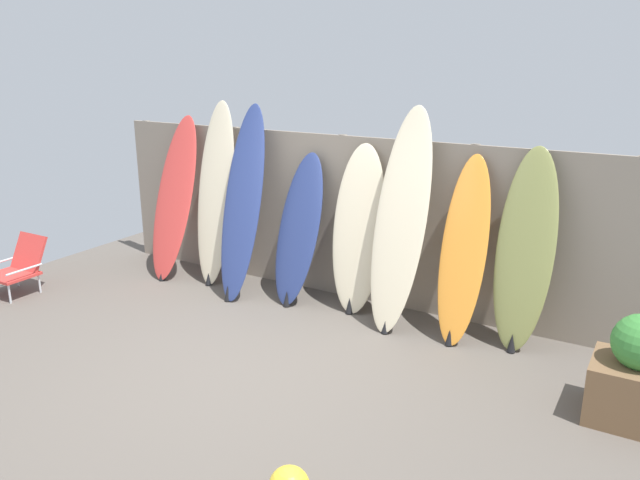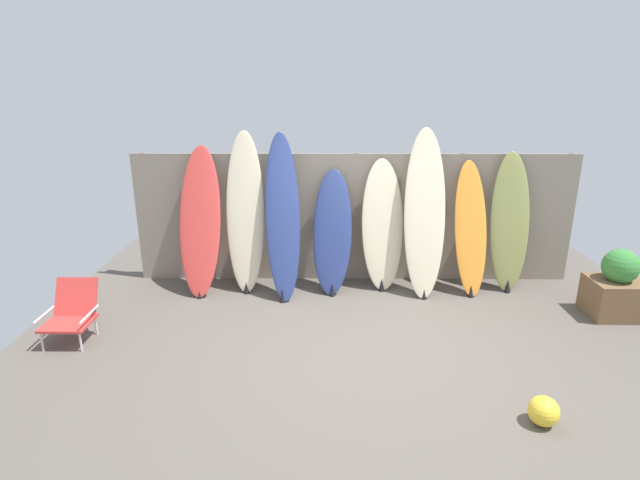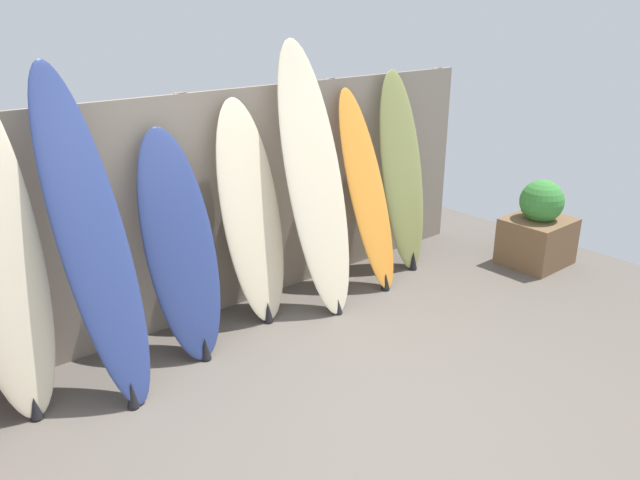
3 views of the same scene
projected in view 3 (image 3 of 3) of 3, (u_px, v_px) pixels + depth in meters
ground at (371, 436)px, 3.71m from camera, size 7.68×7.68×0.00m
fence_back at (191, 212)px, 4.82m from camera, size 6.08×0.11×1.80m
surfboard_navy_2 at (93, 241)px, 3.83m from camera, size 0.54×0.83×2.11m
surfboard_navy_3 at (180, 247)px, 4.39m from camera, size 0.56×0.64×1.62m
surfboard_cream_4 at (252, 215)px, 4.85m from camera, size 0.60×0.48×1.76m
surfboard_cream_5 at (315, 181)px, 4.99m from camera, size 0.56×0.71×2.17m
surfboard_orange_6 at (367, 192)px, 5.48m from camera, size 0.47×0.66×1.74m
surfboard_olive_7 at (402, 173)px, 5.84m from camera, size 0.52×0.47×1.86m
planter_box at (538, 229)px, 6.05m from camera, size 0.62×0.54×0.84m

